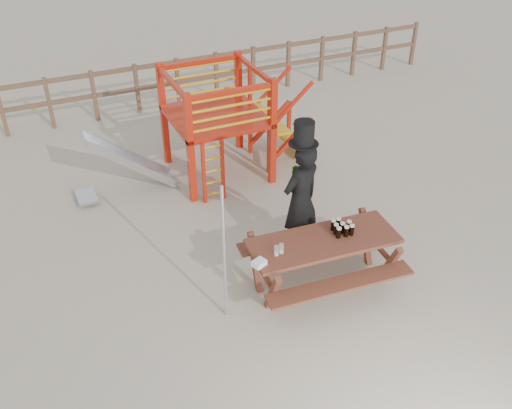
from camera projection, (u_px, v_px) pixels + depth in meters
The scene contains 10 objects.
ground at pixel (293, 284), 8.62m from camera, with size 60.00×60.00×0.00m, color tan.
back_fence at pixel (157, 80), 13.50m from camera, with size 15.09×0.09×1.20m.
playground_fort at pixel (213, 124), 10.78m from camera, with size 4.71×1.84×2.10m.
picnic_table at pixel (322, 256), 8.32m from camera, with size 2.28×1.67×0.84m.
man_with_hat at pixel (301, 198), 8.70m from camera, with size 0.83×0.67×2.31m.
metal_pole at pixel (224, 256), 7.47m from camera, with size 0.05×0.05×2.15m, color #B2B2B7.
parasol_base at pixel (368, 238), 9.46m from camera, with size 0.50×0.50×0.21m.
paper_bag at pixel (259, 263), 7.65m from camera, with size 0.18×0.14×0.08m, color white.
stout_pints at pixel (342, 228), 8.23m from camera, with size 0.29×0.29×0.17m.
empty_glasses at pixel (279, 250), 7.84m from camera, with size 0.15×0.09×0.15m.
Camera 1 is at (-3.21, -5.68, 5.78)m, focal length 40.00 mm.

